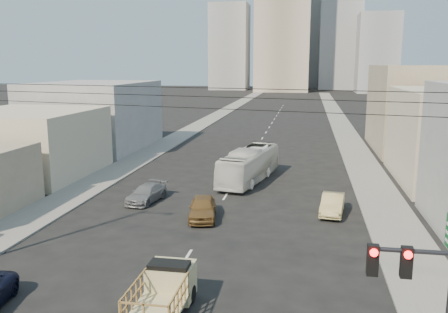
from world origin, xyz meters
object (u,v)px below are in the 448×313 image
(city_bus, at_px, (249,165))
(sedan_brown, at_px, (203,208))
(flatbed_pickup, at_px, (164,290))
(sedan_grey, at_px, (146,193))
(sedan_tan, at_px, (332,204))

(city_bus, xyz_separation_m, sedan_brown, (-1.78, -10.84, -0.71))
(flatbed_pickup, relative_size, sedan_brown, 1.02)
(sedan_brown, xyz_separation_m, sedan_grey, (-5.01, 3.16, -0.11))
(flatbed_pickup, xyz_separation_m, city_bus, (0.65, 23.20, 0.35))
(flatbed_pickup, distance_m, sedan_grey, 16.69)
(sedan_brown, bearing_deg, flatbed_pickup, -94.90)
(sedan_grey, bearing_deg, sedan_tan, 6.61)
(sedan_tan, bearing_deg, city_bus, 136.50)
(sedan_brown, relative_size, sedan_grey, 1.00)
(flatbed_pickup, height_order, sedan_tan, flatbed_pickup)
(city_bus, height_order, sedan_brown, city_bus)
(city_bus, distance_m, sedan_tan, 10.71)
(sedan_brown, relative_size, sedan_tan, 1.05)
(flatbed_pickup, bearing_deg, sedan_tan, 63.58)
(flatbed_pickup, height_order, sedan_brown, flatbed_pickup)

